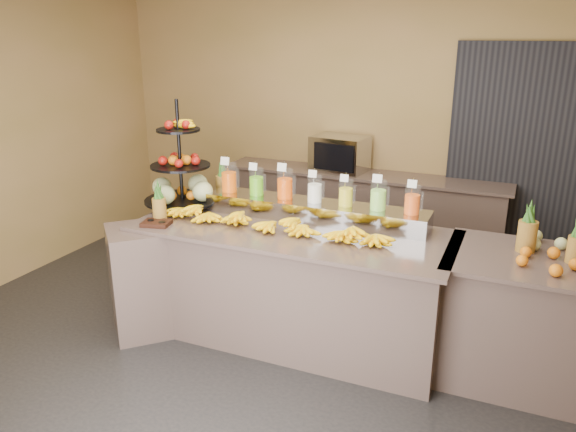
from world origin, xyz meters
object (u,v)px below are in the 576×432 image
Objects in this scene: pitcher_tray at (314,211)px; right_fruit_pile at (547,251)px; banana_heap at (271,220)px; oven_warmer at (340,154)px; fruit_stand at (186,180)px; condiment_caddy at (156,223)px.

right_fruit_pile is at bearing -6.48° from pitcher_tray.
oven_warmer is (-0.11, 2.00, 0.12)m from banana_heap.
fruit_stand is at bearing -107.06° from oven_warmer.
fruit_stand is 2.89m from right_fruit_pile.
oven_warmer is (-0.34, 1.67, 0.12)m from pitcher_tray.
banana_heap reaches higher than condiment_caddy.
pitcher_tray is 8.59× the size of condiment_caddy.
condiment_caddy is 0.38× the size of oven_warmer.
oven_warmer reaches higher than condiment_caddy.
fruit_stand is (-0.92, 0.24, 0.17)m from banana_heap.
fruit_stand is 2.22× the size of right_fruit_pile.
right_fruit_pile is (2.82, 0.43, 0.05)m from condiment_caddy.
pitcher_tray is 1.71m from oven_warmer.
pitcher_tray is 3.23× the size of oven_warmer.
oven_warmer is at bearing 83.97° from fruit_stand.
fruit_stand is (-1.15, -0.10, 0.16)m from pitcher_tray.
condiment_caddy is (-0.86, -0.29, -0.05)m from banana_heap.
fruit_stand reaches higher than right_fruit_pile.
condiment_caddy is (-1.10, -0.62, -0.06)m from pitcher_tray.
pitcher_tray is at bearing 29.71° from condiment_caddy.
right_fruit_pile is at bearing 8.65° from condiment_caddy.
banana_heap is 4.62× the size of right_fruit_pile.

